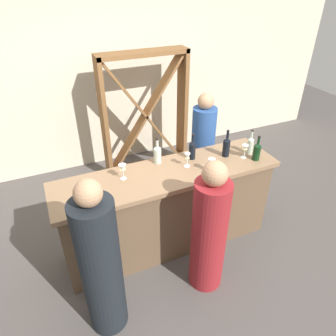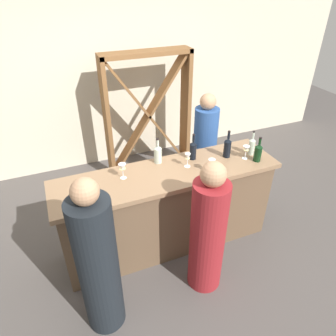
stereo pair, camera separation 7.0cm
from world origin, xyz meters
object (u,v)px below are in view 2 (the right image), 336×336
object	(u,v)px
wine_bottle_rightmost_clear_pale	(252,146)
person_right_guest	(204,152)
wine_glass_near_right	(246,150)
wine_glass_far_left	(188,158)
wine_glass_near_left	(212,163)
person_left_guest	(208,233)
wine_bottle_second_right_dark_green	(258,152)
wine_bottle_leftmost_clear_pale	(158,154)
wine_glass_far_center	(122,168)
wine_glass_near_center	(92,188)
wine_bottle_center_near_black	(227,147)
wine_bottle_second_left_near_black	(193,150)
person_center_guest	(98,265)
wine_rack	(148,115)

from	to	relation	value
wine_bottle_rightmost_clear_pale	person_right_guest	distance (m)	0.82
wine_glass_near_right	wine_glass_far_left	bearing A→B (deg)	172.04
wine_glass_near_left	person_left_guest	size ratio (longest dim) A/B	0.10
wine_bottle_second_right_dark_green	wine_glass_near_right	world-z (taller)	wine_bottle_second_right_dark_green
wine_bottle_leftmost_clear_pale	wine_glass_far_center	bearing A→B (deg)	-160.65
wine_bottle_leftmost_clear_pale	wine_glass_near_center	distance (m)	0.83
wine_bottle_center_near_black	person_left_guest	world-z (taller)	person_left_guest
wine_glass_near_left	wine_bottle_second_right_dark_green	bearing A→B (deg)	1.15
wine_glass_near_center	wine_glass_far_left	distance (m)	1.02
wine_bottle_second_left_near_black	wine_glass_near_right	world-z (taller)	wine_bottle_second_left_near_black
person_center_guest	wine_bottle_rightmost_clear_pale	bearing A→B (deg)	-51.22
person_right_guest	wine_glass_far_center	bearing A→B (deg)	-68.72
wine_glass_near_center	wine_glass_near_right	xyz separation A→B (m)	(1.66, 0.06, -0.00)
wine_bottle_center_near_black	wine_glass_near_center	distance (m)	1.51
wine_rack	wine_glass_far_center	size ratio (longest dim) A/B	11.24
wine_bottle_center_near_black	wine_glass_near_left	xyz separation A→B (m)	(-0.31, -0.21, -0.01)
wine_bottle_leftmost_clear_pale	wine_glass_far_left	world-z (taller)	wine_bottle_leftmost_clear_pale
wine_glass_far_left	person_center_guest	xyz separation A→B (m)	(-1.11, -0.69, -0.38)
wine_glass_far_center	wine_glass_near_left	bearing A→B (deg)	-15.57
wine_glass_near_left	person_right_guest	distance (m)	1.01
wine_bottle_leftmost_clear_pale	person_left_guest	size ratio (longest dim) A/B	0.20
wine_rack	wine_bottle_second_right_dark_green	distance (m)	1.92
wine_bottle_second_right_dark_green	person_left_guest	distance (m)	1.05
wine_glass_near_left	wine_glass_near_center	xyz separation A→B (m)	(-1.19, 0.04, 0.00)
wine_rack	wine_bottle_center_near_black	world-z (taller)	wine_rack
wine_glass_near_center	person_center_guest	xyz separation A→B (m)	(-0.10, -0.54, -0.38)
wine_glass_near_center	person_left_guest	size ratio (longest dim) A/B	0.11
wine_bottle_second_left_near_black	wine_glass_near_center	distance (m)	1.16
wine_bottle_leftmost_clear_pale	wine_bottle_rightmost_clear_pale	xyz separation A→B (m)	(1.02, -0.23, 0.00)
wine_bottle_second_right_dark_green	wine_glass_far_left	bearing A→B (deg)	166.55
wine_glass_near_left	wine_glass_far_center	size ratio (longest dim) A/B	0.93
wine_bottle_second_right_dark_green	wine_bottle_rightmost_clear_pale	size ratio (longest dim) A/B	0.99
wine_glass_near_center	wine_glass_near_left	bearing A→B (deg)	-1.82
wine_bottle_rightmost_clear_pale	person_left_guest	xyz separation A→B (m)	(-0.85, -0.62, -0.44)
wine_glass_far_left	wine_glass_far_center	distance (m)	0.68
wine_glass_near_center	wine_glass_near_right	bearing A→B (deg)	2.07
wine_bottle_leftmost_clear_pale	wine_glass_far_left	size ratio (longest dim) A/B	1.81
person_right_guest	wine_bottle_leftmost_clear_pale	bearing A→B (deg)	-65.62
wine_bottle_rightmost_clear_pale	wine_bottle_center_near_black	bearing A→B (deg)	168.60
wine_glass_far_left	person_left_guest	xyz separation A→B (m)	(-0.09, -0.66, -0.44)
wine_bottle_rightmost_clear_pale	wine_glass_near_right	xyz separation A→B (m)	(-0.11, -0.06, 0.00)
person_right_guest	wine_bottle_center_near_black	bearing A→B (deg)	-12.13
wine_bottle_leftmost_clear_pale	wine_bottle_center_near_black	xyz separation A→B (m)	(0.74, -0.18, 0.01)
wine_bottle_center_near_black	wine_bottle_second_right_dark_green	distance (m)	0.33
person_left_guest	wine_glass_far_center	bearing A→B (deg)	30.31
person_center_guest	wine_rack	bearing A→B (deg)	-8.63
wine_glass_far_left	wine_bottle_second_right_dark_green	bearing A→B (deg)	-13.45
wine_glass_near_right	person_center_guest	world-z (taller)	person_center_guest
wine_bottle_rightmost_clear_pale	person_right_guest	world-z (taller)	person_right_guest
wine_bottle_second_right_dark_green	wine_glass_near_center	world-z (taller)	wine_bottle_second_right_dark_green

